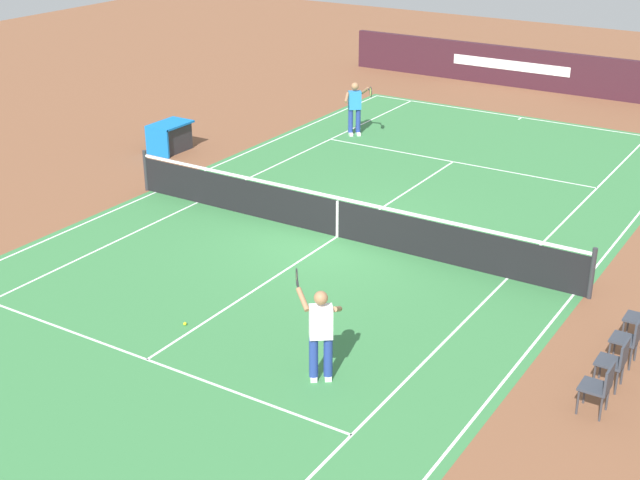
# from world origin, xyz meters

# --- Properties ---
(ground_plane) EXTENTS (60.00, 60.00, 0.00)m
(ground_plane) POSITION_xyz_m (0.00, 0.00, 0.00)
(ground_plane) COLOR brown
(court_slab) EXTENTS (24.20, 11.40, 0.00)m
(court_slab) POSITION_xyz_m (0.00, 0.00, 0.00)
(court_slab) COLOR #387A42
(court_slab) RESTS_ON ground_plane
(court_line_markings) EXTENTS (23.85, 11.05, 0.01)m
(court_line_markings) POSITION_xyz_m (0.00, 0.00, 0.00)
(court_line_markings) COLOR white
(court_line_markings) RESTS_ON ground_plane
(tennis_net) EXTENTS (0.10, 11.70, 1.08)m
(tennis_net) POSITION_xyz_m (0.00, 0.00, 0.49)
(tennis_net) COLOR #2D2D33
(tennis_net) RESTS_ON ground_plane
(stadium_barrier) EXTENTS (0.26, 17.00, 1.47)m
(stadium_barrier) POSITION_xyz_m (-15.90, -0.01, 0.73)
(stadium_barrier) COLOR #381923
(stadium_barrier) RESTS_ON ground_plane
(tennis_player_near) EXTENTS (0.76, 1.07, 1.70)m
(tennis_player_near) POSITION_xyz_m (5.32, 2.87, 0.93)
(tennis_player_near) COLOR navy
(tennis_player_near) RESTS_ON ground_plane
(tennis_player_far) EXTENTS (0.74, 1.10, 1.70)m
(tennis_player_far) POSITION_xyz_m (-7.20, -3.72, 0.93)
(tennis_player_far) COLOR navy
(tennis_player_far) RESTS_ON ground_plane
(tennis_ball) EXTENTS (0.07, 0.07, 0.07)m
(tennis_ball) POSITION_xyz_m (5.10, -0.24, 0.03)
(tennis_ball) COLOR #CCE01E
(tennis_ball) RESTS_ON ground_plane
(spectator_chair_1) EXTENTS (0.44, 0.44, 0.88)m
(spectator_chair_1) POSITION_xyz_m (2.12, 7.07, 0.52)
(spectator_chair_1) COLOR #38383D
(spectator_chair_1) RESTS_ON ground_plane
(spectator_chair_2) EXTENTS (0.44, 0.44, 0.88)m
(spectator_chair_2) POSITION_xyz_m (2.99, 7.07, 0.52)
(spectator_chair_2) COLOR #38383D
(spectator_chair_2) RESTS_ON ground_plane
(spectator_chair_3) EXTENTS (0.44, 0.44, 0.88)m
(spectator_chair_3) POSITION_xyz_m (3.87, 7.07, 0.52)
(spectator_chair_3) COLOR #38383D
(spectator_chair_3) RESTS_ON ground_plane
(equipment_cart_tarped) EXTENTS (1.25, 0.84, 0.85)m
(equipment_cart_tarped) POSITION_xyz_m (-2.87, -7.48, 0.44)
(equipment_cart_tarped) COLOR #2D2D33
(equipment_cart_tarped) RESTS_ON ground_plane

